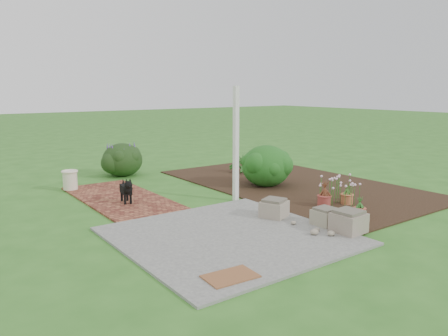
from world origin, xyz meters
TOP-DOWN VIEW (x-y plane):
  - ground at (0.00, 0.00)m, footprint 80.00×80.00m
  - concrete_patio at (-1.25, -1.75)m, footprint 3.50×3.50m
  - brick_path at (-1.70, 1.75)m, footprint 1.60×3.50m
  - garden_bed at (2.50, 0.50)m, footprint 4.00×7.00m
  - veranda_post at (0.30, 0.10)m, footprint 0.10×0.10m
  - stone_trough_near at (0.48, -2.81)m, footprint 0.52×0.52m
  - stone_trough_mid at (0.48, -2.30)m, footprint 0.41×0.41m
  - stone_trough_far at (0.07, -1.41)m, footprint 0.59×0.59m
  - coir_doormat at (-2.23, -3.09)m, footprint 0.71×0.49m
  - black_dog at (-1.79, 1.18)m, footprint 0.25×0.60m
  - cream_ceramic_urn at (-2.37, 3.19)m, footprint 0.38×0.38m
  - evergreen_shrub at (1.79, 0.78)m, footprint 1.58×1.58m
  - agapanthus_clump_back at (2.09, 1.16)m, footprint 1.48×1.48m
  - agapanthus_clump_front at (2.31, 2.53)m, footprint 0.95×0.95m
  - pink_flower_patch at (1.89, -1.49)m, footprint 1.23×1.23m
  - terracotta_pot_bronze at (1.45, -1.43)m, footprint 0.36×0.36m
  - terracotta_pot_small_left at (1.99, -1.58)m, footprint 0.27×0.27m
  - terracotta_pot_small_right at (1.37, -2.37)m, footprint 0.25×0.25m
  - purple_flowering_bush at (-0.58, 4.23)m, footprint 1.20×1.20m

SIDE VIEW (x-z plane):
  - ground at x=0.00m, z-range 0.00..0.00m
  - garden_bed at x=2.50m, z-range 0.00..0.03m
  - concrete_patio at x=-1.25m, z-range 0.00..0.04m
  - brick_path at x=-1.70m, z-range 0.00..0.04m
  - coir_doormat at x=-2.23m, z-range 0.04..0.06m
  - terracotta_pot_small_right at x=1.37m, z-range 0.03..0.22m
  - terracotta_pot_small_left at x=1.99m, z-range 0.03..0.24m
  - terracotta_pot_bronze at x=1.45m, z-range 0.03..0.26m
  - stone_trough_mid at x=0.48m, z-range 0.04..0.31m
  - stone_trough_far at x=0.07m, z-range 0.04..0.34m
  - stone_trough_near at x=0.48m, z-range 0.04..0.37m
  - cream_ceramic_urn at x=-2.37m, z-range 0.04..0.49m
  - pink_flower_patch at x=1.89m, z-range 0.03..0.63m
  - black_dog at x=-1.79m, z-range 0.09..0.61m
  - agapanthus_clump_front at x=2.31m, z-range 0.03..0.75m
  - purple_flowering_bush at x=-0.58m, z-range 0.00..0.95m
  - agapanthus_clump_back at x=2.09m, z-range 0.03..1.05m
  - evergreen_shrub at x=1.79m, z-range 0.03..1.08m
  - veranda_post at x=0.30m, z-range 0.00..2.50m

